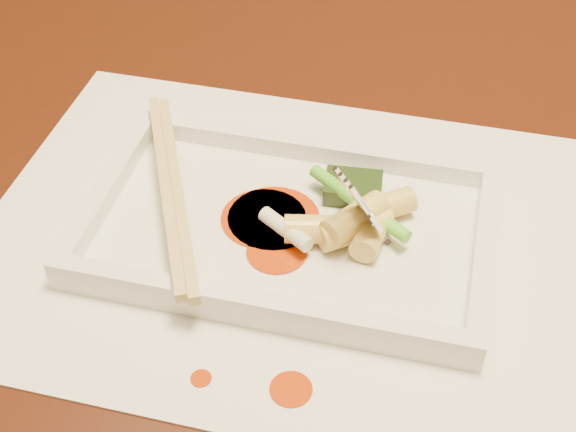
% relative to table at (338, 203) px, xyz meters
% --- Properties ---
extents(table, '(1.40, 0.90, 0.75)m').
position_rel_table_xyz_m(table, '(0.00, 0.00, 0.00)').
color(table, black).
rests_on(table, ground).
extents(placemat, '(0.40, 0.30, 0.00)m').
position_rel_table_xyz_m(placemat, '(-0.01, -0.15, 0.10)').
color(placemat, white).
rests_on(placemat, table).
extents(sauce_splatter_a, '(0.02, 0.02, 0.00)m').
position_rel_table_xyz_m(sauce_splatter_a, '(0.02, -0.26, 0.10)').
color(sauce_splatter_a, '#BD3705').
rests_on(sauce_splatter_a, placemat).
extents(sauce_splatter_b, '(0.01, 0.01, 0.00)m').
position_rel_table_xyz_m(sauce_splatter_b, '(-0.03, -0.27, 0.10)').
color(sauce_splatter_b, '#BD3705').
rests_on(sauce_splatter_b, placemat).
extents(plate_base, '(0.26, 0.16, 0.01)m').
position_rel_table_xyz_m(plate_base, '(-0.01, -0.15, 0.11)').
color(plate_base, white).
rests_on(plate_base, placemat).
extents(plate_rim_far, '(0.26, 0.01, 0.01)m').
position_rel_table_xyz_m(plate_rim_far, '(-0.01, -0.08, 0.12)').
color(plate_rim_far, white).
rests_on(plate_rim_far, plate_base).
extents(plate_rim_near, '(0.26, 0.01, 0.01)m').
position_rel_table_xyz_m(plate_rim_near, '(-0.01, -0.22, 0.12)').
color(plate_rim_near, white).
rests_on(plate_rim_near, plate_base).
extents(plate_rim_left, '(0.01, 0.14, 0.01)m').
position_rel_table_xyz_m(plate_rim_left, '(-0.13, -0.15, 0.12)').
color(plate_rim_left, white).
rests_on(plate_rim_left, plate_base).
extents(plate_rim_right, '(0.01, 0.14, 0.01)m').
position_rel_table_xyz_m(plate_rim_right, '(0.12, -0.15, 0.12)').
color(plate_rim_right, white).
rests_on(plate_rim_right, plate_base).
extents(veg_piece, '(0.04, 0.03, 0.01)m').
position_rel_table_xyz_m(veg_piece, '(0.03, -0.11, 0.12)').
color(veg_piece, black).
rests_on(veg_piece, plate_base).
extents(scallion_white, '(0.04, 0.03, 0.01)m').
position_rel_table_xyz_m(scallion_white, '(-0.01, -0.16, 0.12)').
color(scallion_white, '#EAEACC').
rests_on(scallion_white, plate_base).
extents(scallion_green, '(0.07, 0.06, 0.01)m').
position_rel_table_xyz_m(scallion_green, '(0.03, -0.13, 0.12)').
color(scallion_green, '#45AD1C').
rests_on(scallion_green, plate_base).
extents(chopstick_a, '(0.09, 0.18, 0.01)m').
position_rel_table_xyz_m(chopstick_a, '(-0.09, -0.15, 0.13)').
color(chopstick_a, tan).
rests_on(chopstick_a, plate_rim_near).
extents(chopstick_b, '(0.09, 0.18, 0.01)m').
position_rel_table_xyz_m(chopstick_b, '(-0.08, -0.15, 0.13)').
color(chopstick_b, tan).
rests_on(chopstick_b, plate_rim_near).
extents(fork, '(0.09, 0.10, 0.14)m').
position_rel_table_xyz_m(fork, '(0.06, -0.13, 0.18)').
color(fork, silver).
rests_on(fork, plate_base).
extents(sauce_blob_0, '(0.06, 0.06, 0.00)m').
position_rel_table_xyz_m(sauce_blob_0, '(-0.02, -0.14, 0.11)').
color(sauce_blob_0, '#BD3705').
rests_on(sauce_blob_0, plate_base).
extents(sauce_blob_1, '(0.04, 0.04, 0.00)m').
position_rel_table_xyz_m(sauce_blob_1, '(-0.01, -0.17, 0.11)').
color(sauce_blob_1, '#BD3705').
rests_on(sauce_blob_1, plate_base).
extents(sauce_blob_2, '(0.06, 0.06, 0.00)m').
position_rel_table_xyz_m(sauce_blob_2, '(-0.03, -0.15, 0.11)').
color(sauce_blob_2, '#BD3705').
rests_on(sauce_blob_2, plate_base).
extents(rice_cake_0, '(0.02, 0.05, 0.02)m').
position_rel_table_xyz_m(rice_cake_0, '(0.05, -0.15, 0.12)').
color(rice_cake_0, '#F4E371').
rests_on(rice_cake_0, plate_base).
extents(rice_cake_1, '(0.05, 0.04, 0.02)m').
position_rel_table_xyz_m(rice_cake_1, '(0.04, -0.15, 0.12)').
color(rice_cake_1, '#F4E371').
rests_on(rice_cake_1, plate_base).
extents(rice_cake_2, '(0.04, 0.05, 0.02)m').
position_rel_table_xyz_m(rice_cake_2, '(0.04, -0.15, 0.13)').
color(rice_cake_2, '#F4E371').
rests_on(rice_cake_2, plate_base).
extents(rice_cake_3, '(0.05, 0.03, 0.02)m').
position_rel_table_xyz_m(rice_cake_3, '(0.02, -0.16, 0.12)').
color(rice_cake_3, '#F4E371').
rests_on(rice_cake_3, plate_base).
extents(rice_cake_4, '(0.04, 0.04, 0.02)m').
position_rel_table_xyz_m(rice_cake_4, '(0.05, -0.13, 0.12)').
color(rice_cake_4, '#F4E371').
rests_on(rice_cake_4, plate_base).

